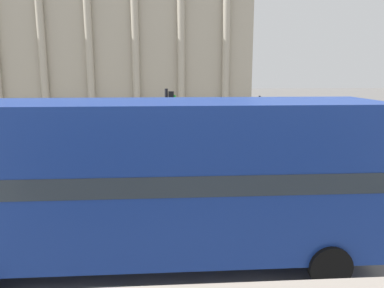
{
  "coord_description": "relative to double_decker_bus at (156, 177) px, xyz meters",
  "views": [
    {
      "loc": [
        -1.08,
        -2.15,
        4.72
      ],
      "look_at": [
        0.16,
        15.81,
        1.2
      ],
      "focal_mm": 35.0,
      "sensor_mm": 36.0,
      "label": 1
    }
  ],
  "objects": [
    {
      "name": "double_decker_bus",
      "position": [
        0.0,
        0.0,
        0.0
      ],
      "size": [
        10.43,
        2.7,
        4.04
      ],
      "rotation": [
        0.0,
        0.0,
        -0.02
      ],
      "color": "black",
      "rests_on": "ground_plane"
    },
    {
      "name": "plaza_building_left",
      "position": [
        -6.16,
        44.07,
        6.27
      ],
      "size": [
        35.3,
        11.3,
        17.03
      ],
      "color": "#B2A893",
      "rests_on": "ground_plane"
    },
    {
      "name": "traffic_light_near",
      "position": [
        0.34,
        5.52,
        0.4
      ],
      "size": [
        0.42,
        0.24,
        4.07
      ],
      "color": "black",
      "rests_on": "ground_plane"
    },
    {
      "name": "traffic_light_mid",
      "position": [
        6.06,
        14.11,
        -0.12
      ],
      "size": [
        0.42,
        0.24,
        3.23
      ],
      "color": "black",
      "rests_on": "ground_plane"
    },
    {
      "name": "car_navy",
      "position": [
        6.88,
        21.94,
        -1.55
      ],
      "size": [
        4.2,
        1.93,
        1.35
      ],
      "rotation": [
        0.0,
        0.0,
        0.72
      ],
      "color": "black",
      "rests_on": "ground_plane"
    },
    {
      "name": "pedestrian_white",
      "position": [
        -1.55,
        26.16,
        -1.24
      ],
      "size": [
        0.32,
        0.32,
        1.74
      ],
      "rotation": [
        0.0,
        0.0,
        1.99
      ],
      "color": "#282B33",
      "rests_on": "ground_plane"
    }
  ]
}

